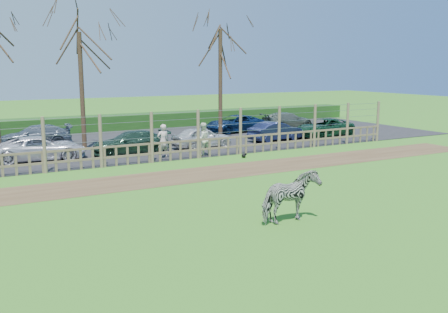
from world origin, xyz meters
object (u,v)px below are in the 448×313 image
visitor_b (203,139)px  car_9 (35,135)px  car_3 (131,142)px  car_6 (324,128)px  visitor_a (163,141)px  tree_right (220,57)px  car_13 (287,120)px  zebra (290,197)px  car_2 (41,148)px  crow (244,156)px  car_4 (202,137)px  car_12 (235,124)px  tree_mid (80,62)px  car_5 (276,131)px

visitor_b → car_9: bearing=-52.2°
visitor_b → car_3: 3.95m
car_9 → car_6: bearing=76.8°
car_3 → visitor_b: bearing=56.1°
visitor_a → car_6: size_ratio=0.40×
tree_right → car_13: tree_right is taller
car_13 → car_6: bearing=173.5°
visitor_b → car_9: visitor_b is taller
zebra → car_13: size_ratio=0.45×
car_2 → car_9: size_ratio=1.04×
crow → car_13: 12.75m
tree_right → car_9: bearing=169.0°
tree_right → visitor_b: tree_right is taller
car_3 → car_4: 4.20m
car_2 → car_13: same height
visitor_b → car_4: bearing=-120.3°
car_9 → car_13: 18.00m
car_12 → visitor_b: bearing=-45.7°
car_13 → crow: bearing=134.2°
visitor_a → car_6: (12.30, 2.14, -0.26)m
tree_right → visitor_b: bearing=-126.0°
car_6 → tree_mid: bearing=-107.4°
tree_right → car_2: bearing=-166.0°
car_6 → car_2: bearing=-98.3°
tree_right → car_3: tree_right is taller
car_12 → visitor_a: bearing=-55.4°
zebra → car_12: (8.86, 18.82, -0.15)m
tree_mid → car_5: size_ratio=1.87×
tree_right → car_13: (6.75, 1.89, -4.60)m
zebra → car_3: (-0.46, 13.81, -0.15)m
car_3 → car_5: bearing=93.9°
crow → car_6: 9.46m
tree_right → car_9: (-11.25, 2.18, -4.60)m
tree_right → car_6: (6.20, -3.04, -4.60)m
visitor_b → car_13: 13.07m
tree_right → zebra: (-6.69, -16.95, -4.45)m
visitor_b → crow: size_ratio=5.88×
car_2 → car_12: same height
visitor_b → car_4: size_ratio=0.49×
zebra → visitor_a: bearing=-9.8°
visitor_a → car_13: bearing=-156.7°
tree_right → crow: tree_right is taller
visitor_a → car_2: bearing=-27.7°
car_5 → car_9: size_ratio=0.88×
crow → car_5: size_ratio=0.08×
visitor_b → car_9: (-7.24, 7.70, -0.26)m
car_4 → tree_mid: bearing=60.9°
visitor_b → car_6: visitor_b is taller
crow → car_9: (-8.87, 9.18, 0.52)m
crow → car_5: 6.17m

